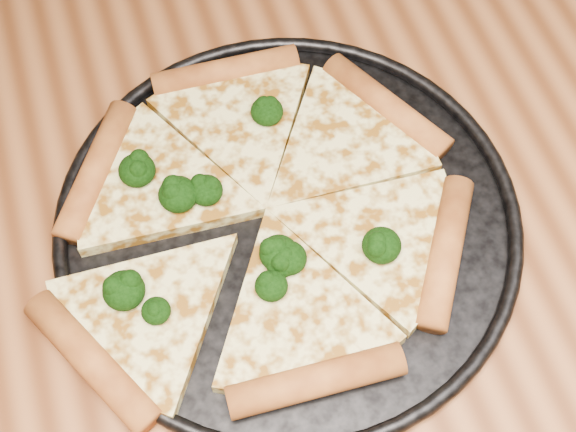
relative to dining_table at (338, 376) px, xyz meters
name	(u,v)px	position (x,y,z in m)	size (l,w,h in m)	color
dining_table	(338,376)	(0.00, 0.00, 0.00)	(1.20, 0.90, 0.75)	brown
pizza_pan	(288,221)	(-0.01, 0.11, 0.10)	(0.39, 0.39, 0.02)	black
pizza	(261,214)	(-0.03, 0.12, 0.11)	(0.38, 0.33, 0.03)	#E4D98B
broccoli_florets	(231,227)	(-0.06, 0.11, 0.12)	(0.23, 0.19, 0.02)	black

